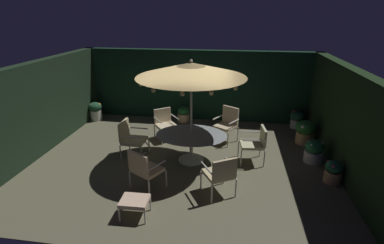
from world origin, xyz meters
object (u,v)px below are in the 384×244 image
(patio_chair_south, at_px, (130,137))
(potted_plant_back_center, at_px, (334,172))
(patio_chair_northeast, at_px, (256,142))
(patio_chair_southwest, at_px, (144,167))
(patio_chair_north, at_px, (221,173))
(potted_plant_right_far, at_px, (297,119))
(patio_chair_east, at_px, (228,122))
(ottoman_footrest, at_px, (135,202))
(potted_plant_back_left, at_px, (96,111))
(potted_plant_back_right, at_px, (305,131))
(patio_chair_southeast, at_px, (165,122))
(potted_plant_front_corner, at_px, (184,114))
(patio_dining_table, at_px, (191,139))
(potted_plant_left_near, at_px, (314,151))
(patio_umbrella, at_px, (191,70))

(patio_chair_south, xyz_separation_m, potted_plant_back_center, (5.05, -0.60, -0.28))
(patio_chair_northeast, relative_size, patio_chair_southwest, 0.99)
(patio_chair_north, bearing_deg, potted_plant_right_far, 60.98)
(patio_chair_east, bearing_deg, patio_chair_north, -91.06)
(patio_chair_northeast, height_order, patio_chair_east, patio_chair_east)
(ottoman_footrest, xyz_separation_m, potted_plant_back_center, (4.11, 1.80, -0.05))
(potted_plant_back_left, distance_m, potted_plant_back_right, 7.11)
(patio_chair_east, relative_size, potted_plant_back_left, 1.58)
(patio_chair_southeast, bearing_deg, potted_plant_right_far, 19.44)
(patio_chair_northeast, relative_size, patio_chair_south, 0.97)
(potted_plant_right_far, relative_size, potted_plant_front_corner, 1.04)
(ottoman_footrest, distance_m, potted_plant_right_far, 6.45)
(patio_dining_table, bearing_deg, potted_plant_front_corner, 104.09)
(patio_dining_table, xyz_separation_m, potted_plant_right_far, (3.18, 2.80, -0.31))
(potted_plant_back_center, relative_size, potted_plant_front_corner, 0.97)
(patio_chair_southeast, xyz_separation_m, patio_chair_southwest, (0.20, -2.76, 0.03))
(patio_dining_table, xyz_separation_m, potted_plant_left_near, (3.17, 0.41, -0.31))
(potted_plant_right_far, xyz_separation_m, potted_plant_back_left, (-7.05, -0.30, 0.04))
(patio_chair_southwest, relative_size, potted_plant_back_right, 1.35)
(patio_chair_southwest, relative_size, potted_plant_back_left, 1.45)
(patio_chair_south, distance_m, potted_plant_left_near, 4.85)
(patio_chair_southeast, distance_m, potted_plant_right_far, 4.45)
(patio_umbrella, distance_m, patio_chair_southeast, 2.51)
(patio_chair_north, bearing_deg, patio_dining_table, 120.28)
(patio_chair_southwest, relative_size, potted_plant_right_far, 1.67)
(potted_plant_front_corner, bearing_deg, potted_plant_right_far, -0.01)
(patio_chair_east, distance_m, potted_plant_left_near, 2.51)
(potted_plant_back_center, height_order, potted_plant_right_far, potted_plant_right_far)
(patio_chair_east, relative_size, patio_chair_southwest, 1.09)
(patio_chair_north, distance_m, potted_plant_front_corner, 4.51)
(potted_plant_back_left, bearing_deg, patio_chair_north, -39.83)
(patio_chair_north, bearing_deg, potted_plant_back_left, 140.17)
(potted_plant_back_right, bearing_deg, patio_dining_table, -153.81)
(potted_plant_right_far, xyz_separation_m, potted_plant_back_right, (-0.00, -1.23, 0.07))
(potted_plant_back_center, distance_m, potted_plant_right_far, 3.33)
(patio_umbrella, xyz_separation_m, potted_plant_back_right, (3.18, 1.56, -2.03))
(patio_chair_northeast, height_order, potted_plant_left_near, patio_chair_northeast)
(patio_chair_south, bearing_deg, patio_chair_southwest, -60.58)
(patio_dining_table, relative_size, ottoman_footrest, 3.40)
(patio_chair_southwest, distance_m, potted_plant_back_center, 4.30)
(ottoman_footrest, relative_size, potted_plant_front_corner, 0.97)
(patio_chair_east, xyz_separation_m, patio_chair_southeast, (-1.90, -0.09, -0.08))
(potted_plant_right_far, bearing_deg, patio_chair_south, -150.60)
(patio_chair_north, height_order, potted_plant_back_right, patio_chair_north)
(patio_chair_north, height_order, patio_chair_southeast, patio_chair_north)
(patio_chair_south, relative_size, potted_plant_left_near, 1.62)
(potted_plant_back_left, height_order, potted_plant_back_right, potted_plant_back_right)
(patio_chair_north, height_order, patio_chair_northeast, patio_chair_northeast)
(patio_chair_southeast, relative_size, patio_chair_south, 0.93)
(patio_umbrella, relative_size, potted_plant_front_corner, 4.79)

